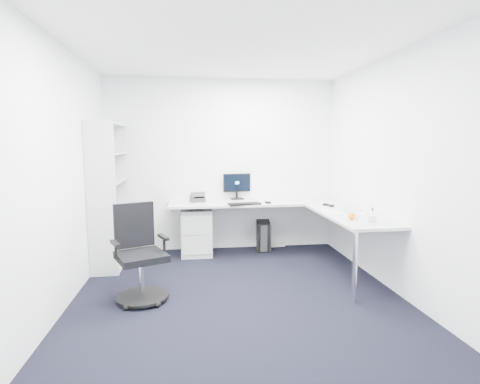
{
  "coord_description": "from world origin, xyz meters",
  "views": [
    {
      "loc": [
        -0.51,
        -3.85,
        1.68
      ],
      "look_at": [
        0.15,
        1.05,
        1.05
      ],
      "focal_mm": 28.0,
      "sensor_mm": 36.0,
      "label": 1
    }
  ],
  "objects": [
    {
      "name": "ground",
      "position": [
        0.0,
        0.0,
        0.0
      ],
      "size": [
        4.2,
        4.2,
        0.0
      ],
      "primitive_type": "plane",
      "color": "black"
    },
    {
      "name": "ceiling",
      "position": [
        0.0,
        0.0,
        2.7
      ],
      "size": [
        4.2,
        4.2,
        0.0
      ],
      "primitive_type": "plane",
      "color": "white"
    },
    {
      "name": "wall_back",
      "position": [
        0.0,
        2.1,
        1.35
      ],
      "size": [
        3.6,
        0.02,
        2.7
      ],
      "primitive_type": "cube",
      "color": "white",
      "rests_on": "ground"
    },
    {
      "name": "wall_front",
      "position": [
        0.0,
        -2.1,
        1.35
      ],
      "size": [
        3.6,
        0.02,
        2.7
      ],
      "primitive_type": "cube",
      "color": "white",
      "rests_on": "ground"
    },
    {
      "name": "wall_left",
      "position": [
        -1.8,
        0.0,
        1.35
      ],
      "size": [
        0.02,
        4.2,
        2.7
      ],
      "primitive_type": "cube",
      "color": "white",
      "rests_on": "ground"
    },
    {
      "name": "wall_right",
      "position": [
        1.8,
        0.0,
        1.35
      ],
      "size": [
        0.02,
        4.2,
        2.7
      ],
      "primitive_type": "cube",
      "color": "white",
      "rests_on": "ground"
    },
    {
      "name": "l_desk",
      "position": [
        0.55,
        1.4,
        0.4
      ],
      "size": [
        2.77,
        1.55,
        0.81
      ],
      "primitive_type": null,
      "color": "#B2B5B4",
      "rests_on": "ground"
    },
    {
      "name": "drawer_pedestal",
      "position": [
        -0.42,
        1.82,
        0.35
      ],
      "size": [
        0.46,
        0.57,
        0.71
      ],
      "primitive_type": "cube",
      "color": "#B2B5B4",
      "rests_on": "ground"
    },
    {
      "name": "bookshelf",
      "position": [
        -1.62,
        1.45,
        0.99
      ],
      "size": [
        0.38,
        0.99,
        1.98
      ],
      "primitive_type": null,
      "color": "silver",
      "rests_on": "ground"
    },
    {
      "name": "task_chair",
      "position": [
        -1.04,
        0.13,
        0.52
      ],
      "size": [
        0.77,
        0.77,
        1.04
      ],
      "primitive_type": null,
      "rotation": [
        0.0,
        0.0,
        0.41
      ],
      "color": "black",
      "rests_on": "ground"
    },
    {
      "name": "black_pc_tower",
      "position": [
        0.64,
        1.94,
        0.23
      ],
      "size": [
        0.28,
        0.5,
        0.46
      ],
      "primitive_type": "cube",
      "rotation": [
        0.0,
        0.0,
        -0.15
      ],
      "color": "black",
      "rests_on": "ground"
    },
    {
      "name": "beige_pc_tower",
      "position": [
        -1.17,
        1.86,
        0.18
      ],
      "size": [
        0.21,
        0.4,
        0.37
      ],
      "primitive_type": "cube",
      "rotation": [
        0.0,
        0.0,
        0.08
      ],
      "color": "beige",
      "rests_on": "ground"
    },
    {
      "name": "power_strip",
      "position": [
        0.84,
        2.05,
        0.02
      ],
      "size": [
        0.39,
        0.08,
        0.04
      ],
      "primitive_type": "cube",
      "rotation": [
        0.0,
        0.0,
        0.05
      ],
      "color": "silver",
      "rests_on": "ground"
    },
    {
      "name": "monitor",
      "position": [
        0.23,
        2.03,
        1.02
      ],
      "size": [
        0.46,
        0.2,
        0.43
      ],
      "primitive_type": null,
      "rotation": [
        0.0,
        0.0,
        0.14
      ],
      "color": "black",
      "rests_on": "l_desk"
    },
    {
      "name": "black_keyboard",
      "position": [
        0.27,
        1.48,
        0.82
      ],
      "size": [
        0.49,
        0.24,
        0.02
      ],
      "primitive_type": "cube",
      "rotation": [
        0.0,
        0.0,
        0.15
      ],
      "color": "black",
      "rests_on": "l_desk"
    },
    {
      "name": "mouse",
      "position": [
        0.64,
        1.54,
        0.82
      ],
      "size": [
        0.08,
        0.1,
        0.03
      ],
      "primitive_type": "cube",
      "rotation": [
        0.0,
        0.0,
        0.33
      ],
      "color": "black",
      "rests_on": "l_desk"
    },
    {
      "name": "desk_phone",
      "position": [
        -0.4,
        1.87,
        0.88
      ],
      "size": [
        0.24,
        0.24,
        0.15
      ],
      "primitive_type": null,
      "rotation": [
        0.0,
        0.0,
        0.19
      ],
      "color": "#2F2F32",
      "rests_on": "l_desk"
    },
    {
      "name": "laptop",
      "position": [
        1.63,
        0.78,
        0.94
      ],
      "size": [
        0.45,
        0.44,
        0.27
      ],
      "primitive_type": null,
      "rotation": [
        0.0,
        0.0,
        -0.2
      ],
      "color": "silver",
      "rests_on": "l_desk"
    },
    {
      "name": "white_keyboard",
      "position": [
        1.3,
        0.71,
        0.82
      ],
      "size": [
        0.18,
        0.43,
        0.01
      ],
      "primitive_type": "cube",
      "rotation": [
        0.0,
        0.0,
        0.14
      ],
      "color": "silver",
      "rests_on": "l_desk"
    },
    {
      "name": "headphones",
      "position": [
        1.44,
        1.19,
        0.83
      ],
      "size": [
        0.18,
        0.21,
        0.05
      ],
      "primitive_type": null,
      "rotation": [
        0.0,
        0.0,
        0.4
      ],
      "color": "black",
      "rests_on": "l_desk"
    },
    {
      "name": "orange_fruit",
      "position": [
        1.35,
        0.22,
        0.85
      ],
      "size": [
        0.08,
        0.08,
        0.08
      ],
      "primitive_type": "sphere",
      "color": "orange",
      "rests_on": "l_desk"
    },
    {
      "name": "tissue_box",
      "position": [
        1.49,
        0.15,
        0.85
      ],
      "size": [
        0.16,
        0.24,
        0.08
      ],
      "primitive_type": "cube",
      "rotation": [
        0.0,
        0.0,
        0.24
      ],
      "color": "silver",
      "rests_on": "l_desk"
    }
  ]
}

